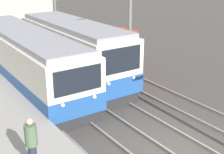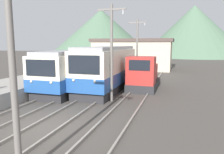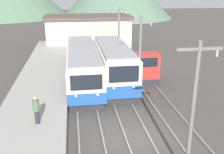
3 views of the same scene
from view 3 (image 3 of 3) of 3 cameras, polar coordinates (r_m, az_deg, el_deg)
ground_plane at (r=16.38m, az=4.80°, el=-13.21°), size 200.00×200.00×0.00m
platform_left at (r=16.02m, az=-18.07°, el=-12.87°), size 4.50×54.00×1.01m
track_left at (r=16.01m, az=-4.56°, el=-13.74°), size 1.54×60.00×0.14m
track_center at (r=16.39m, az=5.51°, el=-12.93°), size 1.54×60.00×0.14m
track_right at (r=17.29m, az=15.41°, el=-11.76°), size 1.54×60.00×0.14m
commuter_train_left at (r=24.64m, az=-6.39°, el=2.10°), size 2.84×13.04×3.48m
commuter_train_center at (r=24.20m, az=0.31°, el=2.25°), size 2.84×10.15×3.80m
shunting_locomotive at (r=26.05m, az=6.45°, el=2.08°), size 2.40×5.13×3.00m
catenary_mast_near at (r=12.14m, az=17.21°, el=-6.52°), size 2.00×0.20×6.67m
catenary_mast_mid at (r=20.53m, az=6.08°, el=4.58°), size 2.00×0.20×6.67m
catenary_mast_far at (r=29.55m, az=1.51°, el=9.07°), size 2.00×0.20×6.67m
person_on_platform at (r=16.06m, az=-16.17°, el=-6.71°), size 0.38×0.38×1.74m
station_building at (r=40.03m, az=-5.17°, el=9.83°), size 12.60×6.30×4.83m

